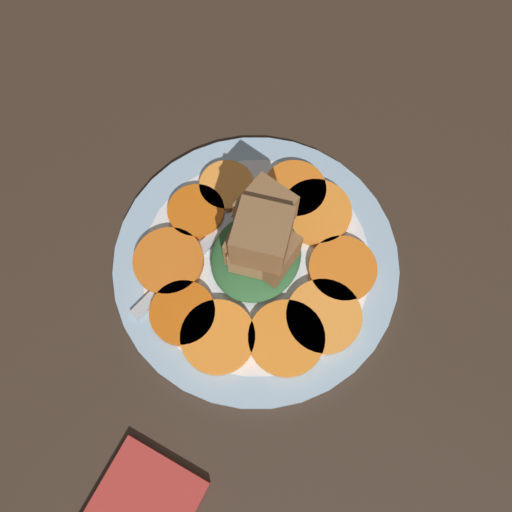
# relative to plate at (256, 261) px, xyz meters

# --- Properties ---
(table_slab) EXTENTS (1.20, 1.20, 0.02)m
(table_slab) POSITION_rel_plate_xyz_m (0.00, 0.00, -0.02)
(table_slab) COLOR #38281E
(table_slab) RESTS_ON ground
(plate) EXTENTS (0.28, 0.28, 0.01)m
(plate) POSITION_rel_plate_xyz_m (0.00, 0.00, 0.00)
(plate) COLOR #99B7D1
(plate) RESTS_ON table_slab
(carrot_slice_0) EXTENTS (0.07, 0.07, 0.01)m
(carrot_slice_0) POSITION_rel_plate_xyz_m (0.08, 0.01, 0.01)
(carrot_slice_0) COLOR orange
(carrot_slice_0) RESTS_ON plate
(carrot_slice_1) EXTENTS (0.07, 0.07, 0.01)m
(carrot_slice_1) POSITION_rel_plate_xyz_m (0.06, 0.06, 0.01)
(carrot_slice_1) COLOR orange
(carrot_slice_1) RESTS_ON plate
(carrot_slice_2) EXTENTS (0.07, 0.07, 0.01)m
(carrot_slice_2) POSITION_rel_plate_xyz_m (0.02, 0.08, 0.01)
(carrot_slice_2) COLOR orange
(carrot_slice_2) RESTS_ON plate
(carrot_slice_3) EXTENTS (0.07, 0.07, 0.01)m
(carrot_slice_3) POSITION_rel_plate_xyz_m (-0.03, 0.08, 0.01)
(carrot_slice_3) COLOR orange
(carrot_slice_3) RESTS_ON plate
(carrot_slice_4) EXTENTS (0.07, 0.07, 0.01)m
(carrot_slice_4) POSITION_rel_plate_xyz_m (-0.07, 0.03, 0.01)
(carrot_slice_4) COLOR orange
(carrot_slice_4) RESTS_ON plate
(carrot_slice_5) EXTENTS (0.06, 0.06, 0.01)m
(carrot_slice_5) POSITION_rel_plate_xyz_m (-0.08, -0.00, 0.01)
(carrot_slice_5) COLOR orange
(carrot_slice_5) RESTS_ON plate
(carrot_slice_6) EXTENTS (0.06, 0.06, 0.01)m
(carrot_slice_6) POSITION_rel_plate_xyz_m (-0.05, -0.06, 0.01)
(carrot_slice_6) COLOR #F99338
(carrot_slice_6) RESTS_ON plate
(carrot_slice_7) EXTENTS (0.06, 0.06, 0.01)m
(carrot_slice_7) POSITION_rel_plate_xyz_m (-0.02, -0.08, 0.01)
(carrot_slice_7) COLOR #D55F13
(carrot_slice_7) RESTS_ON plate
(carrot_slice_8) EXTENTS (0.07, 0.07, 0.01)m
(carrot_slice_8) POSITION_rel_plate_xyz_m (0.04, -0.07, 0.01)
(carrot_slice_8) COLOR orange
(carrot_slice_8) RESTS_ON plate
(carrot_slice_9) EXTENTS (0.06, 0.06, 0.01)m
(carrot_slice_9) POSITION_rel_plate_xyz_m (0.08, -0.03, 0.01)
(carrot_slice_9) COLOR #D35E12
(carrot_slice_9) RESTS_ON plate
(center_pile) EXTENTS (0.09, 0.08, 0.11)m
(center_pile) POSITION_rel_plate_xyz_m (-0.00, 0.00, 0.05)
(center_pile) COLOR #2D6033
(center_pile) RESTS_ON plate
(fork) EXTENTS (0.18, 0.06, 0.00)m
(fork) POSITION_rel_plate_xyz_m (0.01, -0.05, 0.01)
(fork) COLOR #B2B2B7
(fork) RESTS_ON plate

